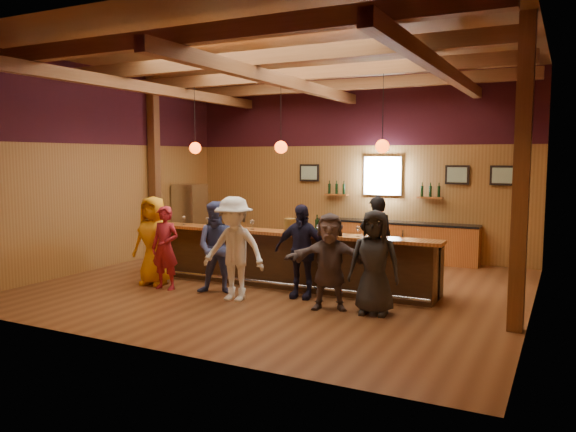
{
  "coord_description": "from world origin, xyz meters",
  "views": [
    {
      "loc": [
        4.97,
        -9.57,
        2.51
      ],
      "look_at": [
        0.0,
        0.3,
        1.35
      ],
      "focal_mm": 35.0,
      "sensor_mm": 36.0,
      "label": 1
    }
  ],
  "objects_px": {
    "customer_dark": "(374,262)",
    "bottle_a": "(317,226)",
    "customer_redvest": "(165,248)",
    "customer_denim": "(219,248)",
    "ice_bucket": "(290,225)",
    "customer_orange": "(153,241)",
    "stainless_fridge": "(190,217)",
    "bar_counter": "(285,258)",
    "back_bar_cabinet": "(395,241)",
    "customer_brown": "(329,261)",
    "customer_white": "(234,249)",
    "customer_navy": "(301,251)",
    "bartender": "(376,241)"
  },
  "relations": [
    {
      "from": "ice_bucket",
      "to": "customer_navy",
      "type": "bearing_deg",
      "value": -46.6
    },
    {
      "from": "customer_denim",
      "to": "bottle_a",
      "type": "relative_size",
      "value": 5.02
    },
    {
      "from": "customer_denim",
      "to": "customer_white",
      "type": "distance_m",
      "value": 0.6
    },
    {
      "from": "customer_white",
      "to": "ice_bucket",
      "type": "height_order",
      "value": "customer_white"
    },
    {
      "from": "stainless_fridge",
      "to": "customer_denim",
      "type": "distance_m",
      "value": 4.96
    },
    {
      "from": "stainless_fridge",
      "to": "customer_redvest",
      "type": "bearing_deg",
      "value": -59.5
    },
    {
      "from": "stainless_fridge",
      "to": "customer_redvest",
      "type": "relative_size",
      "value": 1.13
    },
    {
      "from": "customer_denim",
      "to": "bottle_a",
      "type": "distance_m",
      "value": 1.86
    },
    {
      "from": "bar_counter",
      "to": "customer_redvest",
      "type": "relative_size",
      "value": 3.95
    },
    {
      "from": "back_bar_cabinet",
      "to": "customer_navy",
      "type": "xyz_separation_m",
      "value": [
        -0.46,
        -4.37,
        0.37
      ]
    },
    {
      "from": "customer_redvest",
      "to": "customer_brown",
      "type": "bearing_deg",
      "value": -1.7
    },
    {
      "from": "customer_brown",
      "to": "ice_bucket",
      "type": "relative_size",
      "value": 6.44
    },
    {
      "from": "bottle_a",
      "to": "customer_navy",
      "type": "bearing_deg",
      "value": -97.32
    },
    {
      "from": "customer_navy",
      "to": "back_bar_cabinet",
      "type": "bearing_deg",
      "value": 78.59
    },
    {
      "from": "customer_brown",
      "to": "ice_bucket",
      "type": "xyz_separation_m",
      "value": [
        -1.19,
        0.95,
        0.43
      ]
    },
    {
      "from": "back_bar_cabinet",
      "to": "stainless_fridge",
      "type": "bearing_deg",
      "value": -168.07
    },
    {
      "from": "bar_counter",
      "to": "stainless_fridge",
      "type": "distance_m",
      "value": 4.81
    },
    {
      "from": "stainless_fridge",
      "to": "bartender",
      "type": "distance_m",
      "value": 5.97
    },
    {
      "from": "customer_orange",
      "to": "customer_white",
      "type": "height_order",
      "value": "customer_white"
    },
    {
      "from": "stainless_fridge",
      "to": "customer_denim",
      "type": "bearing_deg",
      "value": -47.48
    },
    {
      "from": "customer_redvest",
      "to": "bottle_a",
      "type": "distance_m",
      "value": 2.92
    },
    {
      "from": "customer_dark",
      "to": "ice_bucket",
      "type": "distance_m",
      "value": 2.17
    },
    {
      "from": "back_bar_cabinet",
      "to": "customer_brown",
      "type": "relative_size",
      "value": 2.49
    },
    {
      "from": "customer_orange",
      "to": "bar_counter",
      "type": "bearing_deg",
      "value": 21.32
    },
    {
      "from": "customer_denim",
      "to": "customer_dark",
      "type": "relative_size",
      "value": 1.02
    },
    {
      "from": "bar_counter",
      "to": "stainless_fridge",
      "type": "relative_size",
      "value": 3.5
    },
    {
      "from": "bar_counter",
      "to": "customer_brown",
      "type": "distance_m",
      "value": 1.97
    },
    {
      "from": "bar_counter",
      "to": "customer_brown",
      "type": "relative_size",
      "value": 3.92
    },
    {
      "from": "customer_redvest",
      "to": "bottle_a",
      "type": "bearing_deg",
      "value": 19.47
    },
    {
      "from": "bottle_a",
      "to": "stainless_fridge",
      "type": "bearing_deg",
      "value": 151.14
    },
    {
      "from": "customer_white",
      "to": "ice_bucket",
      "type": "relative_size",
      "value": 7.35
    },
    {
      "from": "customer_denim",
      "to": "customer_navy",
      "type": "bearing_deg",
      "value": -5.26
    },
    {
      "from": "customer_dark",
      "to": "bottle_a",
      "type": "height_order",
      "value": "customer_dark"
    },
    {
      "from": "customer_redvest",
      "to": "ice_bucket",
      "type": "distance_m",
      "value": 2.42
    },
    {
      "from": "ice_bucket",
      "to": "bartender",
      "type": "bearing_deg",
      "value": 39.24
    },
    {
      "from": "back_bar_cabinet",
      "to": "customer_white",
      "type": "xyz_separation_m",
      "value": [
        -1.43,
        -5.06,
        0.44
      ]
    },
    {
      "from": "bartender",
      "to": "bottle_a",
      "type": "bearing_deg",
      "value": 27.84
    },
    {
      "from": "stainless_fridge",
      "to": "customer_brown",
      "type": "xyz_separation_m",
      "value": [
        5.58,
        -3.73,
        -0.1
      ]
    },
    {
      "from": "bar_counter",
      "to": "customer_orange",
      "type": "bearing_deg",
      "value": -153.99
    },
    {
      "from": "customer_dark",
      "to": "customer_redvest",
      "type": "bearing_deg",
      "value": 174.94
    },
    {
      "from": "ice_bucket",
      "to": "customer_denim",
      "type": "bearing_deg",
      "value": -140.18
    },
    {
      "from": "customer_brown",
      "to": "bottle_a",
      "type": "height_order",
      "value": "customer_brown"
    },
    {
      "from": "stainless_fridge",
      "to": "customer_navy",
      "type": "distance_m",
      "value": 5.83
    },
    {
      "from": "customer_orange",
      "to": "customer_dark",
      "type": "distance_m",
      "value": 4.56
    },
    {
      "from": "bottle_a",
      "to": "customer_orange",
      "type": "bearing_deg",
      "value": -164.17
    },
    {
      "from": "bar_counter",
      "to": "customer_denim",
      "type": "bearing_deg",
      "value": -122.45
    },
    {
      "from": "back_bar_cabinet",
      "to": "stainless_fridge",
      "type": "relative_size",
      "value": 2.22
    },
    {
      "from": "customer_redvest",
      "to": "customer_denim",
      "type": "bearing_deg",
      "value": 5.04
    },
    {
      "from": "stainless_fridge",
      "to": "customer_orange",
      "type": "bearing_deg",
      "value": -63.66
    },
    {
      "from": "stainless_fridge",
      "to": "bar_counter",
      "type": "bearing_deg",
      "value": -30.76
    }
  ]
}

